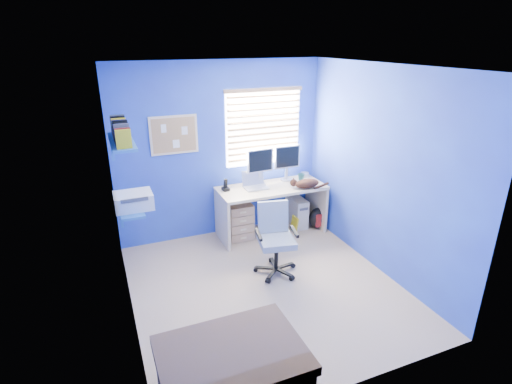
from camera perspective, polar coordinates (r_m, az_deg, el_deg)
name	(u,v)px	position (r m, az deg, el deg)	size (l,w,h in m)	color
floor	(265,286)	(4.87, 1.31, -13.35)	(3.00, 3.20, 0.00)	tan
ceiling	(267,66)	(4.02, 1.62, 17.49)	(3.00, 3.20, 0.00)	white
wall_back	(221,152)	(5.72, -5.04, 5.78)	(3.00, 0.01, 2.50)	#2A39AA
wall_front	(354,259)	(3.03, 13.87, -9.32)	(3.00, 0.01, 2.50)	#2A39AA
wall_left	(120,209)	(3.97, -18.82, -2.35)	(0.01, 3.20, 2.50)	#2A39AA
wall_right	(380,171)	(5.05, 17.26, 2.82)	(0.01, 3.20, 2.50)	#2A39AA
desk	(271,210)	(5.92, 2.20, -2.63)	(1.57, 0.65, 0.74)	beige
laptop	(256,181)	(5.69, -0.02, 1.59)	(0.33, 0.26, 0.22)	silver
monitor_left	(260,167)	(5.79, 0.53, 3.60)	(0.40, 0.12, 0.54)	silver
monitor_right	(287,163)	(6.00, 4.38, 4.16)	(0.40, 0.12, 0.54)	silver
phone	(225,185)	(5.64, -4.38, 1.05)	(0.09, 0.11, 0.17)	black
mug	(301,177)	(6.08, 6.46, 2.13)	(0.10, 0.09, 0.10)	#26635E
cd_spindle	(305,175)	(6.24, 6.98, 2.48)	(0.13, 0.13, 0.07)	silver
cat	(307,184)	(5.77, 7.31, 1.20)	(0.37, 0.19, 0.13)	black
tower_pc	(297,212)	(6.27, 5.84, -2.80)	(0.19, 0.44, 0.45)	beige
drawer_boxes	(240,221)	(5.81, -2.31, -4.21)	(0.35, 0.28, 0.54)	tan
yellow_book	(294,224)	(6.09, 5.52, -4.61)	(0.03, 0.17, 0.24)	yellow
backpack	(318,218)	(6.23, 8.79, -3.69)	(0.28, 0.21, 0.33)	black
bed_corner	(232,376)	(3.48, -3.41, -24.80)	(1.08, 0.77, 0.52)	brown
office_chair	(275,248)	(5.00, 2.80, -7.93)	(0.60, 0.60, 0.88)	black
window_blinds	(264,127)	(5.84, 1.13, 9.21)	(1.15, 0.05, 1.10)	white
corkboard	(174,135)	(5.47, -11.64, 7.98)	(0.64, 0.02, 0.52)	beige
wall_shelves	(126,167)	(4.62, -18.04, 3.46)	(0.42, 0.90, 1.05)	#2D6BB7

